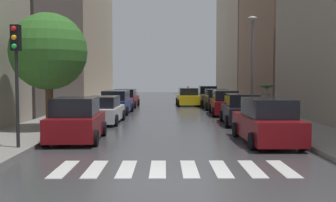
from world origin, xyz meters
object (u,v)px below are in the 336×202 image
Objects in this scene: parked_car_right_third at (225,104)px; lamp_post_right at (252,58)px; parked_car_left_fourth at (126,99)px; pedestrian_near_tree at (266,93)px; parked_car_right_second at (241,110)px; taxi_midroad at (188,97)px; parked_car_left_second at (104,110)px; parked_car_left_third at (116,103)px; street_tree_left at (49,52)px; parked_car_right_fifth at (207,96)px; traffic_light_left_corner at (16,58)px; parked_car_left_nearest at (76,121)px; parked_car_right_nearest at (267,122)px; parked_car_right_fourth at (216,100)px.

lamp_post_right is at bearing -115.70° from parked_car_right_third.
parked_car_left_fourth is 15.09m from pedestrian_near_tree.
parked_car_right_second is 0.67× the size of lamp_post_right.
parked_car_right_second is 14.98m from taxi_midroad.
lamp_post_right reaches higher than parked_car_left_second.
parked_car_right_third is at bearing -96.41° from parked_car_left_third.
pedestrian_near_tree is (1.69, 1.11, 0.89)m from parked_car_right_second.
parked_car_left_second is 1.01× the size of parked_car_right_third.
parked_car_left_fourth reaches higher than parked_car_left_second.
taxi_midroad is 11.41m from lamp_post_right.
parked_car_right_fifth is at bearing 62.94° from street_tree_left.
taxi_midroad is (-2.02, 9.44, -0.03)m from parked_car_right_third.
parked_car_right_second is at bearing -127.91° from parked_car_left_third.
pedestrian_near_tree is 14.50m from traffic_light_left_corner.
lamp_post_right reaches higher than parked_car_right_fifth.
parked_car_right_second is at bearing -178.35° from parked_car_right_fifth.
pedestrian_near_tree is at bearing -171.80° from parked_car_right_fifth.
parked_car_right_third is (7.79, 11.13, -0.04)m from parked_car_left_nearest.
parked_car_left_second is 0.81× the size of street_tree_left.
parked_car_left_fourth is 5.92m from taxi_midroad.
lamp_post_right reaches higher than parked_car_right_second.
parked_car_right_nearest is 11.67m from parked_car_right_third.
parked_car_left_second is at bearing -157.16° from lamp_post_right.
parked_car_right_nearest is at bearing -147.13° from parked_car_left_third.
lamp_post_right is (3.67, -10.33, 3.16)m from taxi_midroad.
lamp_post_right is at bearing -130.41° from parked_car_left_fourth.
parked_car_left_third is 1.00× the size of taxi_midroad.
parked_car_left_nearest is at bearing -178.81° from parked_car_left_fourth.
taxi_midroad is at bearing 4.38° from parked_car_right_nearest.
pedestrian_near_tree is (3.80, -13.71, 0.92)m from taxi_midroad.
taxi_midroad is (-1.93, 21.11, -0.07)m from parked_car_right_nearest.
pedestrian_near_tree is (9.43, -5.46, 0.91)m from parked_car_left_third.
parked_car_right_nearest reaches higher than parked_car_left_third.
parked_car_left_third reaches higher than parked_car_left_second.
parked_car_left_second is 15.32m from taxi_midroad.
taxi_midroad is (-2.11, 14.83, -0.03)m from parked_car_right_second.
pedestrian_near_tree reaches higher than parked_car_left_nearest.
parked_car_left_nearest is 4.56m from street_tree_left.
traffic_light_left_corner is at bearing 152.43° from parked_car_right_fourth.
taxi_midroad reaches higher than parked_car_right_second.
pedestrian_near_tree is 0.36× the size of street_tree_left.
parked_car_left_nearest is 9.75m from parked_car_right_second.
traffic_light_left_corner is (-1.70, -14.62, 2.51)m from parked_car_left_third.
parked_car_right_nearest is (7.52, -19.17, 0.09)m from parked_car_left_fourth.
parked_car_left_fourth is at bearing 20.57° from parked_car_right_nearest.
traffic_light_left_corner is at bearing -131.24° from lamp_post_right.
lamp_post_right is at bearing -10.03° from parked_car_right_nearest.
pedestrian_near_tree reaches higher than parked_car_left_fourth.
pedestrian_near_tree is at bearing -139.67° from parked_car_left_fourth.
parked_car_left_third is at bearing 141.99° from parked_car_right_fifth.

